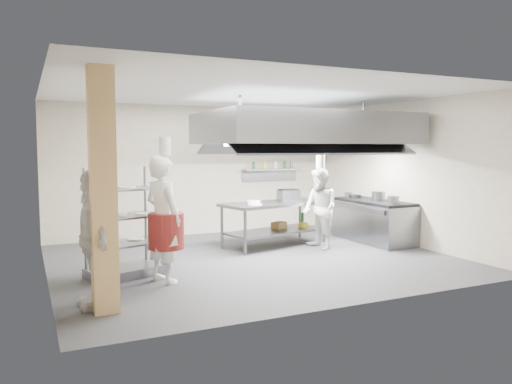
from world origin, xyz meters
name	(u,v)px	position (x,y,z in m)	size (l,w,h in m)	color
floor	(254,259)	(0.00, 0.00, 0.00)	(7.00, 7.00, 0.00)	#373739
ceiling	(254,93)	(0.00, 0.00, 3.00)	(7.00, 7.00, 0.00)	silver
wall_back	(201,171)	(0.00, 3.00, 1.50)	(7.00, 7.00, 0.00)	tan
wall_left	(44,183)	(-3.50, 0.00, 1.50)	(6.00, 6.00, 0.00)	tan
wall_right	(405,173)	(3.50, 0.00, 1.50)	(6.00, 6.00, 0.00)	tan
column	(103,191)	(-2.90, -1.90, 1.50)	(0.30, 0.30, 3.00)	tan
exhaust_hood	(305,129)	(1.30, 0.40, 2.40)	(4.00, 2.50, 0.60)	gray
hood_strip_a	(264,145)	(0.40, 0.40, 2.08)	(1.60, 0.12, 0.04)	white
hood_strip_b	(343,145)	(2.20, 0.40, 2.08)	(1.60, 0.12, 0.04)	white
wall_shelf	(272,169)	(1.80, 2.84, 1.50)	(1.50, 0.28, 0.04)	gray
island	(275,224)	(0.94, 1.00, 0.46)	(2.29, 0.95, 0.91)	slate
island_worktop	(275,203)	(0.94, 1.00, 0.88)	(2.29, 0.95, 0.06)	gray
island_undershelf	(275,231)	(0.94, 1.00, 0.30)	(2.10, 0.86, 0.04)	slate
pass_rack	(125,222)	(-2.36, -0.24, 0.86)	(1.15, 0.67, 1.72)	slate
cooking_range	(373,222)	(3.08, 0.50, 0.42)	(0.80, 2.00, 0.84)	gray
range_top	(373,202)	(3.08, 0.50, 0.87)	(0.78, 1.96, 0.06)	black
chef_head	(163,219)	(-1.90, -0.84, 0.96)	(0.70, 0.46, 1.92)	white
chef_line	(320,209)	(1.60, 0.31, 0.81)	(0.79, 0.61, 1.62)	white
chef_plating	(93,239)	(-3.00, -1.64, 0.88)	(1.03, 0.43, 1.76)	silver
griddle	(288,195)	(1.41, 1.28, 1.01)	(0.43, 0.33, 0.21)	slate
wicker_basket	(279,225)	(1.12, 1.17, 0.39)	(0.31, 0.22, 0.14)	brown
stockpot	(379,196)	(3.13, 0.40, 1.00)	(0.29, 0.29, 0.20)	slate
plate_stack	(125,242)	(-2.36, -0.24, 0.55)	(0.28, 0.28, 0.05)	white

